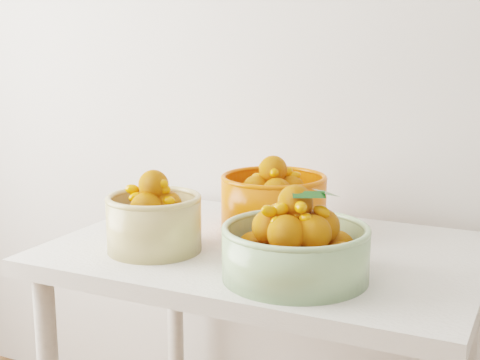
# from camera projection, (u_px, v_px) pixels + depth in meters

# --- Properties ---
(table) EXTENTS (1.00, 0.70, 0.75)m
(table) POSITION_uv_depth(u_px,v_px,m) (267.00, 284.00, 1.62)
(table) COLOR silver
(table) RESTS_ON ground
(bowl_cream) EXTENTS (0.24, 0.24, 0.19)m
(bowl_cream) POSITION_uv_depth(u_px,v_px,m) (154.00, 220.00, 1.55)
(bowl_cream) COLOR tan
(bowl_cream) RESTS_ON table
(bowl_green) EXTENTS (0.36, 0.36, 0.20)m
(bowl_green) POSITION_uv_depth(u_px,v_px,m) (296.00, 247.00, 1.37)
(bowl_green) COLOR #90B27F
(bowl_green) RESTS_ON table
(bowl_orange) EXTENTS (0.35, 0.35, 0.20)m
(bowl_orange) POSITION_uv_depth(u_px,v_px,m) (274.00, 201.00, 1.71)
(bowl_orange) COLOR #E94A09
(bowl_orange) RESTS_ON table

